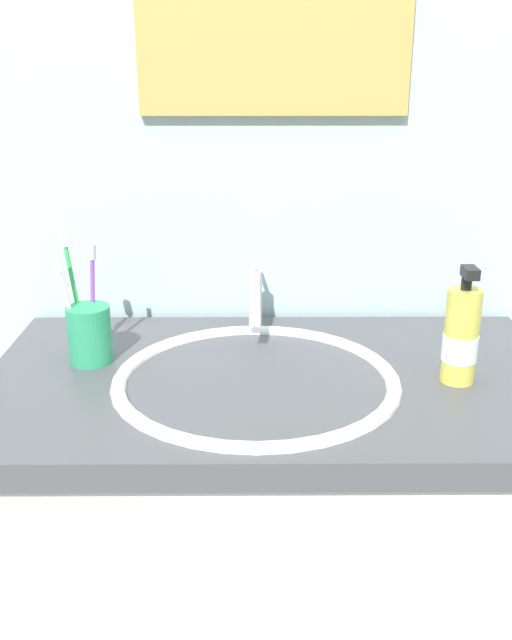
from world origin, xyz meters
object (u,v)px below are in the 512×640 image
object	(u,v)px
toothbrush_green	(74,287)
toothbrush_white	(68,302)
faucet	(255,299)
toothbrush_purple	(93,293)
toothbrush_cup	(90,334)
soap_dispenser	(461,337)

from	to	relation	value
toothbrush_green	toothbrush_white	world-z (taller)	toothbrush_green
faucet	toothbrush_purple	bearing A→B (deg)	-159.20
toothbrush_white	toothbrush_green	bearing A→B (deg)	83.25
toothbrush_cup	toothbrush_purple	bearing A→B (deg)	83.60
faucet	toothbrush_green	world-z (taller)	toothbrush_green
toothbrush_green	toothbrush_cup	bearing A→B (deg)	-44.91
toothbrush_cup	toothbrush_white	xyz separation A→B (m)	(-0.03, -0.01, 0.06)
toothbrush_cup	faucet	bearing A→B (deg)	25.84
faucet	soap_dispenser	bearing A→B (deg)	-34.22
faucet	toothbrush_purple	xyz separation A→B (m)	(-0.27, -0.10, 0.04)
faucet	toothbrush_cup	world-z (taller)	faucet
toothbrush_cup	soap_dispenser	distance (m)	0.59
soap_dispenser	faucet	bearing A→B (deg)	145.78
toothbrush_white	soap_dispenser	xyz separation A→B (m)	(0.62, -0.07, -0.03)
faucet	toothbrush_purple	size ratio (longest dim) A/B	0.88
faucet	toothbrush_green	size ratio (longest dim) A/B	0.78
toothbrush_cup	soap_dispenser	bearing A→B (deg)	-7.84
toothbrush_purple	toothbrush_cup	bearing A→B (deg)	-96.40
toothbrush_white	toothbrush_purple	distance (m)	0.05
soap_dispenser	toothbrush_green	bearing A→B (deg)	170.15
toothbrush_green	toothbrush_purple	world-z (taller)	toothbrush_green
toothbrush_green	toothbrush_purple	xyz separation A→B (m)	(0.03, 0.00, -0.01)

